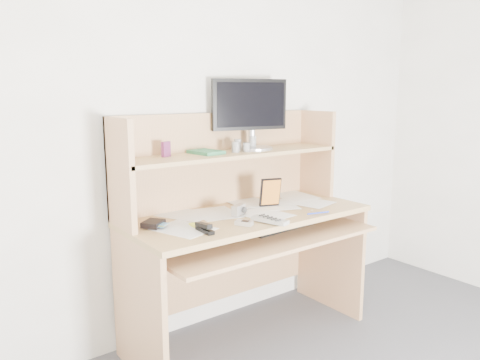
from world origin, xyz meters
TOP-DOWN VIEW (x-y plane):
  - back_wall at (0.00, 1.80)m, footprint 3.60×0.04m
  - desk at (0.00, 1.56)m, footprint 1.40×0.70m
  - paper_clutter at (0.00, 1.48)m, footprint 1.32×0.54m
  - keyboard at (0.18, 1.41)m, footprint 0.46×0.19m
  - tv_remote at (-0.04, 1.25)m, footprint 0.11×0.21m
  - flip_phone at (-0.17, 1.30)m, footprint 0.08×0.10m
  - stapler at (-0.40, 1.32)m, footprint 0.04×0.13m
  - wallet at (-0.56, 1.55)m, footprint 0.14×0.14m
  - sticky_note_pad at (-0.36, 1.44)m, footprint 0.08×0.08m
  - digital_camera at (-0.08, 1.46)m, footprint 0.10×0.07m
  - game_case at (0.18, 1.51)m, footprint 0.12×0.05m
  - blue_pen at (0.29, 1.22)m, footprint 0.13×0.04m
  - card_box at (-0.40, 1.68)m, footprint 0.06×0.04m
  - shelf_book at (-0.16, 1.66)m, footprint 0.16×0.20m
  - chip_stack_a at (0.00, 1.61)m, footprint 0.06×0.06m
  - chip_stack_b at (0.05, 1.65)m, footprint 0.05×0.05m
  - chip_stack_c at (0.07, 1.59)m, footprint 0.05×0.05m
  - chip_stack_d at (0.18, 1.67)m, footprint 0.06×0.06m
  - monitor at (0.17, 1.68)m, footprint 0.48×0.24m

SIDE VIEW (x-z plane):
  - keyboard at x=0.18m, z-range 0.65..0.68m
  - desk at x=0.00m, z-range 0.04..1.34m
  - paper_clutter at x=0.00m, z-range 0.75..0.76m
  - sticky_note_pad at x=-0.36m, z-range 0.75..0.76m
  - blue_pen at x=0.29m, z-range 0.76..0.76m
  - tv_remote at x=-0.04m, z-range 0.76..0.78m
  - flip_phone at x=-0.17m, z-range 0.76..0.78m
  - wallet at x=-0.56m, z-range 0.76..0.78m
  - stapler at x=-0.40m, z-range 0.76..0.80m
  - digital_camera at x=-0.08m, z-range 0.76..0.81m
  - game_case at x=0.18m, z-range 0.76..0.93m
  - shelf_book at x=-0.16m, z-range 1.08..1.10m
  - chip_stack_c at x=0.07m, z-range 1.08..1.13m
  - chip_stack_a at x=0.00m, z-range 1.08..1.14m
  - chip_stack_b at x=0.05m, z-range 1.08..1.15m
  - chip_stack_d at x=0.18m, z-range 1.08..1.16m
  - card_box at x=-0.40m, z-range 1.08..1.16m
  - back_wall at x=0.00m, z-range 0.00..2.50m
  - monitor at x=0.17m, z-range 1.09..1.51m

